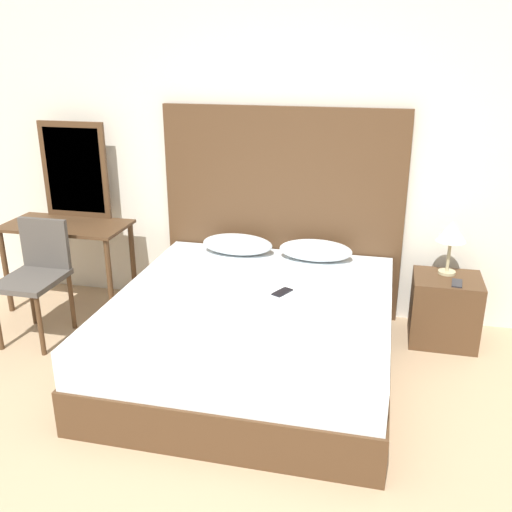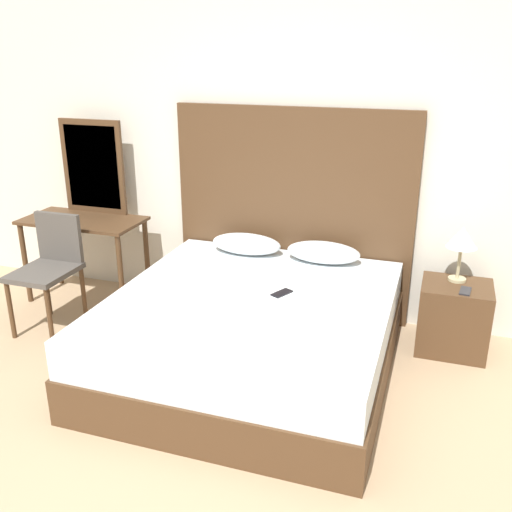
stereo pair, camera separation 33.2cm
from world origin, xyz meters
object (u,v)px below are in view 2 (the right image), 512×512
object	(u,v)px
phone_on_bed	(282,293)
vanity_desk	(84,233)
bed	(251,334)
phone_on_nightstand	(465,291)
chair	(50,263)
table_lamp	(462,239)
nightstand	(453,318)

from	to	relation	value
phone_on_bed	vanity_desk	bearing A→B (deg)	164.10
vanity_desk	phone_on_bed	bearing A→B (deg)	-15.90
bed	phone_on_nightstand	size ratio (longest dim) A/B	12.34
chair	bed	bearing A→B (deg)	-4.72
bed	phone_on_nightstand	distance (m)	1.49
bed	phone_on_nightstand	xyz separation A→B (m)	(1.34, 0.61, 0.25)
table_lamp	phone_on_nightstand	xyz separation A→B (m)	(0.06, -0.19, -0.31)
phone_on_bed	table_lamp	distance (m)	1.33
phone_on_bed	chair	bearing A→B (deg)	179.03
phone_on_bed	bed	bearing A→B (deg)	-148.81
chair	vanity_desk	bearing A→B (deg)	94.27
phone_on_bed	phone_on_nightstand	bearing A→B (deg)	23.38
nightstand	chair	xyz separation A→B (m)	(-2.97, -0.57, 0.26)
bed	nightstand	distance (m)	1.47
phone_on_nightstand	phone_on_bed	bearing A→B (deg)	-156.62
phone_on_nightstand	vanity_desk	size ratio (longest dim) A/B	0.16
nightstand	table_lamp	size ratio (longest dim) A/B	1.27
nightstand	vanity_desk	xyz separation A→B (m)	(-3.00, -0.07, 0.35)
bed	phone_on_bed	world-z (taller)	phone_on_bed
vanity_desk	chair	size ratio (longest dim) A/B	1.14
phone_on_bed	phone_on_nightstand	distance (m)	1.26
vanity_desk	table_lamp	bearing A→B (deg)	2.84
table_lamp	phone_on_nightstand	world-z (taller)	table_lamp
nightstand	phone_on_nightstand	distance (m)	0.28
bed	table_lamp	distance (m)	1.61
phone_on_nightstand	chair	size ratio (longest dim) A/B	0.18
table_lamp	bed	bearing A→B (deg)	-148.14
bed	nightstand	size ratio (longest dim) A/B	3.80
phone_on_bed	vanity_desk	size ratio (longest dim) A/B	0.16
phone_on_bed	nightstand	size ratio (longest dim) A/B	0.32
nightstand	chair	size ratio (longest dim) A/B	0.58
vanity_desk	bed	bearing A→B (deg)	-20.64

